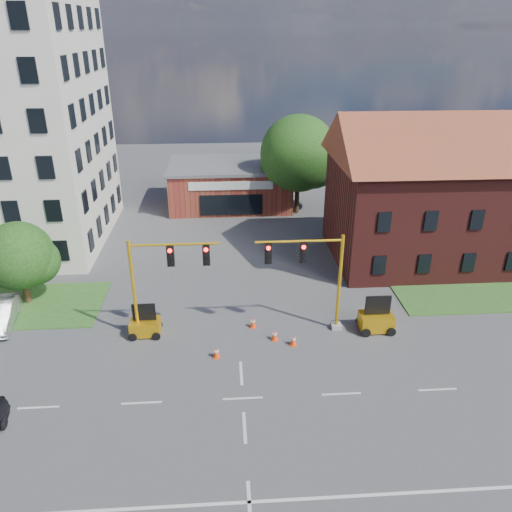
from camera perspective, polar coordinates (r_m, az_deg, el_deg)
name	(u,v)px	position (r m, az deg, el deg)	size (l,w,h in m)	color
ground	(243,398)	(25.94, -1.52, -15.95)	(120.00, 120.00, 0.00)	#48484B
grass_verge_ne	(500,297)	(38.12, 26.07, -4.25)	(14.00, 4.00, 0.08)	#2C4E1D
lane_markings	(246,444)	(23.74, -1.19, -20.67)	(60.00, 36.00, 0.01)	silver
brick_shop	(230,184)	(51.78, -2.96, 8.20)	(12.40, 8.40, 4.30)	maroon
townhouse_row	(469,185)	(41.70, 23.13, 7.52)	(21.00, 11.00, 11.50)	#521B18
tree_large	(302,156)	(48.63, 5.30, 11.33)	(7.66, 7.30, 9.58)	#3D2816
tree_nw_front	(23,257)	(35.65, -25.07, -0.12)	(4.67, 4.45, 5.69)	#3D2816
signal_mast_west	(161,277)	(28.99, -10.75, -2.33)	(5.30, 0.60, 6.20)	gray
signal_mast_east	(312,272)	(29.18, 6.47, -1.84)	(5.30, 0.60, 6.20)	gray
trailer_west	(145,326)	(30.84, -12.53, -7.77)	(1.78, 1.19, 2.02)	gold
trailer_east	(376,320)	(31.37, 13.57, -7.12)	(1.99, 1.33, 2.25)	gold
cone_a	(216,352)	(28.48, -4.55, -10.91)	(0.40, 0.40, 0.70)	#F53F0C
cone_b	(253,322)	(30.95, -0.35, -7.60)	(0.40, 0.40, 0.70)	#F53F0C
cone_c	(293,340)	(29.45, 4.29, -9.57)	(0.40, 0.40, 0.70)	#F53F0C
cone_d	(275,335)	(29.82, 2.16, -9.02)	(0.40, 0.40, 0.70)	#F53F0C
pickup_white	(408,264)	(38.83, 16.97, -0.92)	(2.59, 5.61, 1.56)	white
sedan_silver_front	(1,314)	(34.82, -27.14, -5.92)	(1.56, 4.48, 1.48)	#96999D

